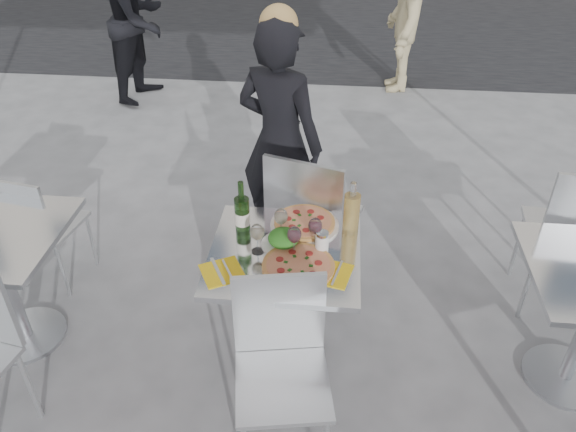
# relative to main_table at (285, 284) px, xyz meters

# --- Properties ---
(ground) EXTENTS (80.00, 80.00, 0.00)m
(ground) POSITION_rel_main_table_xyz_m (0.00, 0.00, -0.54)
(ground) COLOR slate
(street_asphalt) EXTENTS (24.00, 5.00, 0.00)m
(street_asphalt) POSITION_rel_main_table_xyz_m (0.00, 6.50, -0.54)
(street_asphalt) COLOR black
(street_asphalt) RESTS_ON ground
(main_table) EXTENTS (0.72, 0.72, 0.75)m
(main_table) POSITION_rel_main_table_xyz_m (0.00, 0.00, 0.00)
(main_table) COLOR #B7BABF
(main_table) RESTS_ON ground
(side_table_left) EXTENTS (0.72, 0.72, 0.75)m
(side_table_left) POSITION_rel_main_table_xyz_m (-1.50, 0.00, 0.00)
(side_table_left) COLOR #B7BABF
(side_table_left) RESTS_ON ground
(chair_far) EXTENTS (0.57, 0.58, 1.00)m
(chair_far) POSITION_rel_main_table_xyz_m (0.09, 0.54, 0.05)
(chair_far) COLOR silver
(chair_far) RESTS_ON ground
(chair_near) EXTENTS (0.47, 0.48, 0.89)m
(chair_near) POSITION_rel_main_table_xyz_m (0.03, -0.45, -0.01)
(chair_near) COLOR silver
(chair_near) RESTS_ON ground
(side_chair_lfar) EXTENTS (0.43, 0.44, 0.82)m
(side_chair_lfar) POSITION_rel_main_table_xyz_m (-1.54, 0.46, -0.05)
(side_chair_lfar) COLOR silver
(side_chair_lfar) RESTS_ON ground
(woman_diner) EXTENTS (0.68, 0.58, 1.59)m
(woman_diner) POSITION_rel_main_table_xyz_m (-0.14, 1.03, 0.25)
(woman_diner) COLOR black
(woman_diner) RESTS_ON ground
(pedestrian_a) EXTENTS (0.78, 0.91, 1.64)m
(pedestrian_a) POSITION_rel_main_table_xyz_m (-1.86, 3.51, 0.28)
(pedestrian_a) COLOR black
(pedestrian_a) RESTS_ON ground
(pedestrian_b) EXTENTS (0.64, 1.07, 1.62)m
(pedestrian_b) POSITION_rel_main_table_xyz_m (0.80, 4.00, 0.27)
(pedestrian_b) COLOR tan
(pedestrian_b) RESTS_ON ground
(pizza_near) EXTENTS (0.34, 0.34, 0.02)m
(pizza_near) POSITION_rel_main_table_xyz_m (0.07, -0.12, 0.22)
(pizza_near) COLOR tan
(pizza_near) RESTS_ON main_table
(pizza_far) EXTENTS (0.35, 0.35, 0.03)m
(pizza_far) POSITION_rel_main_table_xyz_m (0.08, 0.22, 0.23)
(pizza_far) COLOR white
(pizza_far) RESTS_ON main_table
(salad_plate) EXTENTS (0.22, 0.22, 0.09)m
(salad_plate) POSITION_rel_main_table_xyz_m (-0.01, 0.04, 0.25)
(salad_plate) COLOR white
(salad_plate) RESTS_ON main_table
(wine_bottle) EXTENTS (0.07, 0.08, 0.29)m
(wine_bottle) POSITION_rel_main_table_xyz_m (-0.22, 0.13, 0.32)
(wine_bottle) COLOR #29521E
(wine_bottle) RESTS_ON main_table
(carafe) EXTENTS (0.08, 0.08, 0.29)m
(carafe) POSITION_rel_main_table_xyz_m (0.31, 0.18, 0.33)
(carafe) COLOR tan
(carafe) RESTS_ON main_table
(sugar_shaker) EXTENTS (0.06, 0.06, 0.11)m
(sugar_shaker) POSITION_rel_main_table_xyz_m (0.18, 0.02, 0.26)
(sugar_shaker) COLOR white
(sugar_shaker) RESTS_ON main_table
(wineglass_white_a) EXTENTS (0.07, 0.07, 0.16)m
(wineglass_white_a) POSITION_rel_main_table_xyz_m (-0.13, -0.02, 0.32)
(wineglass_white_a) COLOR white
(wineglass_white_a) RESTS_ON main_table
(wineglass_white_b) EXTENTS (0.07, 0.07, 0.16)m
(wineglass_white_b) POSITION_rel_main_table_xyz_m (-0.03, 0.12, 0.32)
(wineglass_white_b) COLOR white
(wineglass_white_b) RESTS_ON main_table
(wineglass_red_a) EXTENTS (0.07, 0.07, 0.16)m
(wineglass_red_a) POSITION_rel_main_table_xyz_m (0.05, -0.02, 0.32)
(wineglass_red_a) COLOR white
(wineglass_red_a) RESTS_ON main_table
(wineglass_red_b) EXTENTS (0.07, 0.07, 0.16)m
(wineglass_red_b) POSITION_rel_main_table_xyz_m (0.14, 0.06, 0.32)
(wineglass_red_b) COLOR white
(wineglass_red_b) RESTS_ON main_table
(napkin_left) EXTENTS (0.24, 0.24, 0.01)m
(napkin_left) POSITION_rel_main_table_xyz_m (-0.27, -0.18, 0.21)
(napkin_left) COLOR yellow
(napkin_left) RESTS_ON main_table
(napkin_right) EXTENTS (0.22, 0.22, 0.01)m
(napkin_right) POSITION_rel_main_table_xyz_m (0.22, -0.14, 0.21)
(napkin_right) COLOR yellow
(napkin_right) RESTS_ON main_table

